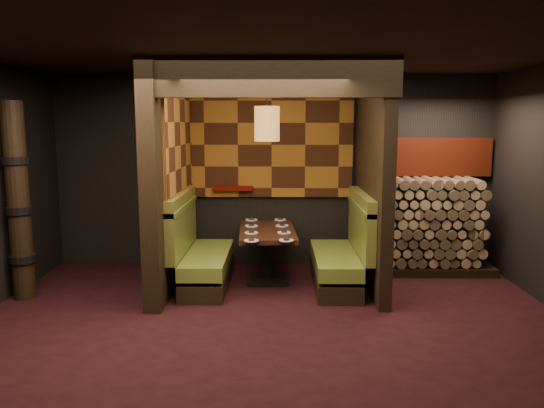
{
  "coord_description": "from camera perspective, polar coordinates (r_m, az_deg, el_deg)",
  "views": [
    {
      "loc": [
        0.09,
        -5.16,
        2.14
      ],
      "look_at": [
        0.0,
        1.3,
        1.15
      ],
      "focal_mm": 35.0,
      "sensor_mm": 36.0,
      "label": 1
    }
  ],
  "objects": [
    {
      "name": "wall_front",
      "position": [
        2.5,
        -1.24,
        -7.93
      ],
      "size": [
        6.5,
        0.02,
        2.85
      ],
      "primitive_type": "cube",
      "color": "black",
      "rests_on": "ground"
    },
    {
      "name": "booth_bench_left",
      "position": [
        7.1,
        -7.78,
        -5.54
      ],
      "size": [
        0.68,
        1.6,
        1.14
      ],
      "color": "black",
      "rests_on": "floor"
    },
    {
      "name": "partition_left",
      "position": [
        6.99,
        -11.11,
        2.69
      ],
      "size": [
        0.2,
        2.2,
        2.85
      ],
      "primitive_type": "cube",
      "color": "black",
      "rests_on": "floor"
    },
    {
      "name": "bay_front_post",
      "position": [
        7.27,
        11.11,
        2.91
      ],
      "size": [
        0.08,
        0.08,
        2.85
      ],
      "primitive_type": "cube",
      "color": "black",
      "rests_on": "floor"
    },
    {
      "name": "pendant_lamp",
      "position": [
        6.95,
        -0.55,
        8.63
      ],
      "size": [
        0.33,
        0.33,
        0.95
      ],
      "color": "#A06731",
      "rests_on": "ceiling"
    },
    {
      "name": "booth_bench_right",
      "position": [
        7.08,
        7.64,
        -5.6
      ],
      "size": [
        0.68,
        1.6,
        1.14
      ],
      "color": "black",
      "rests_on": "floor"
    },
    {
      "name": "dining_table",
      "position": [
        7.2,
        -0.52,
        -4.59
      ],
      "size": [
        0.81,
        1.39,
        0.72
      ],
      "color": "black",
      "rests_on": "floor"
    },
    {
      "name": "tapa_side_panel",
      "position": [
        7.11,
        -9.97,
        6.25
      ],
      "size": [
        0.04,
        1.85,
        1.45
      ],
      "primitive_type": "cube",
      "color": "#995D1D",
      "rests_on": "partition_left"
    },
    {
      "name": "totem_column",
      "position": [
        7.06,
        -25.61,
        0.09
      ],
      "size": [
        0.31,
        0.31,
        2.4
      ],
      "color": "black",
      "rests_on": "floor"
    },
    {
      "name": "ceiling",
      "position": [
        5.21,
        -0.2,
        16.66
      ],
      "size": [
        6.5,
        5.5,
        0.02
      ],
      "primitive_type": "cube",
      "color": "black",
      "rests_on": "ground"
    },
    {
      "name": "firewood_stack",
      "position": [
        7.96,
        16.81,
        -2.22
      ],
      "size": [
        1.73,
        0.7,
        1.36
      ],
      "color": "black",
      "rests_on": "floor"
    },
    {
      "name": "mosaic_header",
      "position": [
        8.15,
        16.47,
        4.86
      ],
      "size": [
        1.83,
        0.1,
        0.56
      ],
      "primitive_type": "cube",
      "color": "maroon",
      "rests_on": "wall_back"
    },
    {
      "name": "wall_back",
      "position": [
        7.95,
        0.14,
        3.56
      ],
      "size": [
        6.5,
        0.02,
        2.85
      ],
      "primitive_type": "cube",
      "color": "black",
      "rests_on": "ground"
    },
    {
      "name": "place_settings",
      "position": [
        7.15,
        -0.52,
        -2.67
      ],
      "size": [
        0.68,
        1.6,
        0.03
      ],
      "color": "white",
      "rests_on": "dining_table"
    },
    {
      "name": "lacquer_shelf",
      "position": [
        7.89,
        -4.23,
        1.71
      ],
      "size": [
        0.6,
        0.12,
        0.07
      ],
      "primitive_type": "cube",
      "color": "#600F07",
      "rests_on": "wall_back"
    },
    {
      "name": "tapa_back_panel",
      "position": [
        7.87,
        -0.05,
        6.39
      ],
      "size": [
        2.4,
        0.06,
        1.55
      ],
      "primitive_type": "cube",
      "color": "#995D1D",
      "rests_on": "wall_back"
    },
    {
      "name": "partition_right",
      "position": [
        7.0,
        10.76,
        2.7
      ],
      "size": [
        0.15,
        2.1,
        2.85
      ],
      "primitive_type": "cube",
      "color": "black",
      "rests_on": "floor"
    },
    {
      "name": "header_beam",
      "position": [
        5.88,
        -0.33,
        13.5
      ],
      "size": [
        2.85,
        0.18,
        0.44
      ],
      "primitive_type": "cube",
      "color": "black",
      "rests_on": "partition_left"
    },
    {
      "name": "floor",
      "position": [
        5.59,
        -0.18,
        -13.92
      ],
      "size": [
        6.5,
        5.5,
        0.02
      ],
      "primitive_type": "cube",
      "color": "black",
      "rests_on": "ground"
    }
  ]
}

